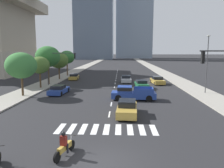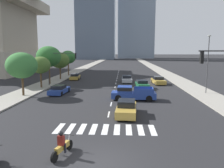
{
  "view_description": "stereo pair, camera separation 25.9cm",
  "coord_description": "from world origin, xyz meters",
  "px_view_note": "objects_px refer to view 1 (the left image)",
  "views": [
    {
      "loc": [
        1.08,
        -10.86,
        5.93
      ],
      "look_at": [
        0.0,
        15.16,
        2.0
      ],
      "focal_mm": 35.05,
      "sensor_mm": 36.0,
      "label": 1
    },
    {
      "loc": [
        1.34,
        -10.84,
        5.93
      ],
      "look_at": [
        0.0,
        15.16,
        2.0
      ],
      "focal_mm": 35.05,
      "sensor_mm": 36.0,
      "label": 2
    }
  ],
  "objects_px": {
    "sedan_gold_4": "(127,108)",
    "street_tree_third": "(48,57)",
    "motorcycle_trailing": "(64,146)",
    "sedan_blue_1": "(59,90)",
    "sedan_gold_3": "(157,80)",
    "street_tree_nearest": "(21,66)",
    "sedan_gold_0": "(74,77)",
    "sedan_green_2": "(142,85)",
    "street_tree_second": "(40,65)",
    "traffic_signal_far": "(58,62)",
    "pickup_truck": "(131,93)",
    "street_lamp_east": "(207,60)",
    "street_tree_fourth": "(59,60)",
    "street_tree_fifth": "(67,57)",
    "sedan_silver_5": "(126,79)"
  },
  "relations": [
    {
      "from": "sedan_gold_3",
      "to": "street_tree_second",
      "type": "height_order",
      "value": "street_tree_second"
    },
    {
      "from": "sedan_gold_4",
      "to": "street_tree_third",
      "type": "bearing_deg",
      "value": -140.18
    },
    {
      "from": "sedan_green_2",
      "to": "street_tree_fifth",
      "type": "height_order",
      "value": "street_tree_fifth"
    },
    {
      "from": "sedan_gold_0",
      "to": "sedan_green_2",
      "type": "distance_m",
      "value": 16.72
    },
    {
      "from": "sedan_gold_0",
      "to": "street_tree_nearest",
      "type": "relative_size",
      "value": 0.78
    },
    {
      "from": "street_tree_fifth",
      "to": "street_tree_nearest",
      "type": "bearing_deg",
      "value": -90.0
    },
    {
      "from": "motorcycle_trailing",
      "to": "street_tree_third",
      "type": "bearing_deg",
      "value": 35.41
    },
    {
      "from": "pickup_truck",
      "to": "street_lamp_east",
      "type": "relative_size",
      "value": 0.69
    },
    {
      "from": "sedan_gold_0",
      "to": "street_tree_second",
      "type": "relative_size",
      "value": 0.89
    },
    {
      "from": "sedan_gold_3",
      "to": "sedan_gold_4",
      "type": "height_order",
      "value": "sedan_gold_4"
    },
    {
      "from": "motorcycle_trailing",
      "to": "pickup_truck",
      "type": "xyz_separation_m",
      "value": [
        4.46,
        14.8,
        0.23
      ]
    },
    {
      "from": "sedan_gold_0",
      "to": "street_tree_nearest",
      "type": "height_order",
      "value": "street_tree_nearest"
    },
    {
      "from": "sedan_gold_0",
      "to": "sedan_gold_3",
      "type": "height_order",
      "value": "sedan_gold_3"
    },
    {
      "from": "pickup_truck",
      "to": "sedan_blue_1",
      "type": "xyz_separation_m",
      "value": [
        -9.93,
        3.18,
        -0.23
      ]
    },
    {
      "from": "sedan_blue_1",
      "to": "sedan_green_2",
      "type": "distance_m",
      "value": 13.05
    },
    {
      "from": "street_lamp_east",
      "to": "street_tree_fourth",
      "type": "distance_m",
      "value": 28.47
    },
    {
      "from": "sedan_green_2",
      "to": "street_tree_third",
      "type": "xyz_separation_m",
      "value": [
        -16.18,
        3.28,
        4.36
      ]
    },
    {
      "from": "street_tree_nearest",
      "to": "street_tree_fourth",
      "type": "height_order",
      "value": "street_tree_nearest"
    },
    {
      "from": "sedan_gold_4",
      "to": "street_tree_second",
      "type": "relative_size",
      "value": 0.9
    },
    {
      "from": "sedan_green_2",
      "to": "street_tree_fourth",
      "type": "distance_m",
      "value": 19.33
    },
    {
      "from": "sedan_green_2",
      "to": "sedan_gold_3",
      "type": "relative_size",
      "value": 0.93
    },
    {
      "from": "sedan_gold_0",
      "to": "traffic_signal_far",
      "type": "xyz_separation_m",
      "value": [
        -0.75,
        -8.57,
        3.61
      ]
    },
    {
      "from": "street_tree_nearest",
      "to": "street_tree_third",
      "type": "distance_m",
      "value": 10.47
    },
    {
      "from": "sedan_gold_4",
      "to": "street_tree_second",
      "type": "height_order",
      "value": "street_tree_second"
    },
    {
      "from": "sedan_blue_1",
      "to": "street_lamp_east",
      "type": "height_order",
      "value": "street_lamp_east"
    },
    {
      "from": "pickup_truck",
      "to": "sedan_gold_4",
      "type": "relative_size",
      "value": 1.23
    },
    {
      "from": "sedan_gold_4",
      "to": "street_tree_nearest",
      "type": "height_order",
      "value": "street_tree_nearest"
    },
    {
      "from": "sedan_blue_1",
      "to": "street_tree_second",
      "type": "xyz_separation_m",
      "value": [
        -4.23,
        4.46,
        3.14
      ]
    },
    {
      "from": "sedan_gold_4",
      "to": "sedan_silver_5",
      "type": "height_order",
      "value": "sedan_gold_4"
    },
    {
      "from": "sedan_gold_4",
      "to": "sedan_silver_5",
      "type": "distance_m",
      "value": 21.88
    },
    {
      "from": "motorcycle_trailing",
      "to": "sedan_silver_5",
      "type": "xyz_separation_m",
      "value": [
        4.15,
        30.12,
        0.02
      ]
    },
    {
      "from": "street_tree_fourth",
      "to": "street_tree_nearest",
      "type": "bearing_deg",
      "value": -90.0
    },
    {
      "from": "traffic_signal_far",
      "to": "street_tree_second",
      "type": "xyz_separation_m",
      "value": [
        -2.28,
        -2.52,
        -0.46
      ]
    },
    {
      "from": "pickup_truck",
      "to": "sedan_blue_1",
      "type": "relative_size",
      "value": 1.23
    },
    {
      "from": "motorcycle_trailing",
      "to": "street_tree_fifth",
      "type": "xyz_separation_m",
      "value": [
        -9.69,
        40.08,
        3.9
      ]
    },
    {
      "from": "street_lamp_east",
      "to": "street_tree_second",
      "type": "bearing_deg",
      "value": 172.12
    },
    {
      "from": "street_tree_nearest",
      "to": "street_tree_fifth",
      "type": "height_order",
      "value": "street_tree_fifth"
    },
    {
      "from": "pickup_truck",
      "to": "street_tree_second",
      "type": "relative_size",
      "value": 1.11
    },
    {
      "from": "sedan_green_2",
      "to": "street_tree_fifth",
      "type": "relative_size",
      "value": 0.74
    },
    {
      "from": "motorcycle_trailing",
      "to": "street_tree_third",
      "type": "xyz_separation_m",
      "value": [
        -9.69,
        26.48,
        4.38
      ]
    },
    {
      "from": "street_tree_nearest",
      "to": "street_tree_second",
      "type": "bearing_deg",
      "value": 90.0
    },
    {
      "from": "sedan_green_2",
      "to": "sedan_gold_0",
      "type": "bearing_deg",
      "value": -132.65
    },
    {
      "from": "sedan_blue_1",
      "to": "sedan_green_2",
      "type": "height_order",
      "value": "sedan_green_2"
    },
    {
      "from": "traffic_signal_far",
      "to": "street_lamp_east",
      "type": "bearing_deg",
      "value": -14.85
    },
    {
      "from": "street_tree_second",
      "to": "sedan_gold_0",
      "type": "bearing_deg",
      "value": 74.7
    },
    {
      "from": "motorcycle_trailing",
      "to": "street_tree_nearest",
      "type": "distance_m",
      "value": 19.07
    },
    {
      "from": "sedan_blue_1",
      "to": "sedan_green_2",
      "type": "bearing_deg",
      "value": -61.92
    },
    {
      "from": "motorcycle_trailing",
      "to": "street_tree_nearest",
      "type": "relative_size",
      "value": 0.39
    },
    {
      "from": "motorcycle_trailing",
      "to": "street_tree_third",
      "type": "relative_size",
      "value": 0.33
    },
    {
      "from": "sedan_blue_1",
      "to": "sedan_gold_3",
      "type": "bearing_deg",
      "value": -51.81
    }
  ]
}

